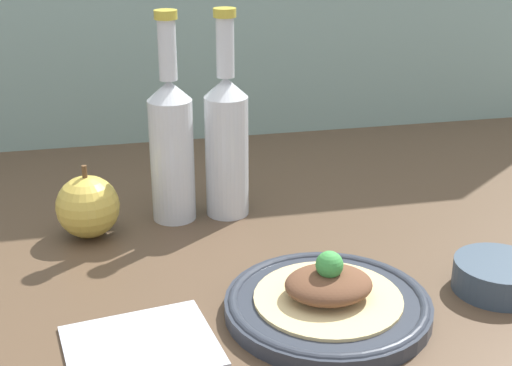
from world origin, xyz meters
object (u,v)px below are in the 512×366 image
at_px(dipping_bowl, 498,276).
at_px(cider_bottle_left, 172,144).
at_px(cider_bottle_right, 227,140).
at_px(plated_food, 328,287).
at_px(apple, 88,207).
at_px(plate, 328,305).

bearing_deg(dipping_bowl, cider_bottle_left, 140.38).
relative_size(cider_bottle_right, dipping_bowl, 2.84).
distance_m(plated_food, apple, 0.37).
distance_m(plate, plated_food, 0.02).
xyz_separation_m(plated_food, cider_bottle_right, (-0.06, 0.30, 0.08)).
bearing_deg(cider_bottle_left, dipping_bowl, -39.62).
height_order(plate, plated_food, plated_food).
bearing_deg(cider_bottle_left, apple, -164.43).
height_order(plate, cider_bottle_left, cider_bottle_left).
xyz_separation_m(cider_bottle_right, dipping_bowl, (0.27, -0.29, -0.10)).
bearing_deg(plate, plated_food, 0.00).
height_order(plated_food, cider_bottle_left, cider_bottle_left).
height_order(plate, cider_bottle_right, cider_bottle_right).
bearing_deg(cider_bottle_right, cider_bottle_left, 180.00).
bearing_deg(plate, apple, 134.62).
relative_size(plate, cider_bottle_right, 0.78).
distance_m(plated_food, cider_bottle_right, 0.31).
relative_size(cider_bottle_left, apple, 2.90).
distance_m(cider_bottle_right, dipping_bowl, 0.41).
relative_size(plated_food, cider_bottle_right, 0.56).
bearing_deg(plated_food, apple, 134.62).
relative_size(plated_food, dipping_bowl, 1.59).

